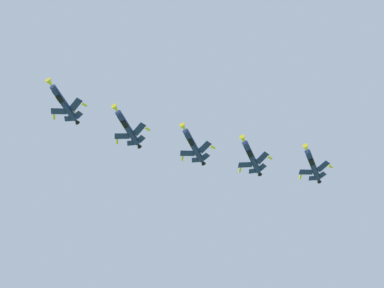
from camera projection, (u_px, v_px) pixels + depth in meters
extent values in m
cylinder|color=navy|center=(64.00, 103.00, 162.80)|extent=(1.89, 12.03, 1.70)
cube|color=#141947|center=(64.00, 104.00, 162.44)|extent=(1.63, 10.10, 0.52)
cone|color=yellow|center=(50.00, 83.00, 158.52)|extent=(1.60, 2.42, 1.56)
cone|color=black|center=(76.00, 121.00, 166.84)|extent=(1.39, 1.62, 1.36)
ellipsoid|color=#192333|center=(59.00, 94.00, 161.72)|extent=(1.24, 3.22, 1.19)
cube|color=black|center=(60.00, 99.00, 160.88)|extent=(1.20, 2.22, 0.93)
cube|color=navy|center=(76.00, 104.00, 163.28)|extent=(4.60, 3.69, 0.55)
cube|color=yellow|center=(84.00, 105.00, 163.56)|extent=(1.28, 1.68, 0.29)
cube|color=navy|center=(59.00, 111.00, 164.25)|extent=(4.61, 3.61, 0.55)
cube|color=yellow|center=(54.00, 117.00, 165.31)|extent=(1.24, 1.68, 0.29)
cube|color=navy|center=(78.00, 115.00, 165.57)|extent=(2.69, 2.42, 0.34)
cube|color=navy|center=(69.00, 119.00, 166.14)|extent=(2.67, 2.38, 0.34)
cube|color=yellow|center=(73.00, 112.00, 167.09)|extent=(0.46, 2.61, 2.61)
cylinder|color=navy|center=(128.00, 128.00, 165.41)|extent=(1.89, 12.03, 1.70)
cube|color=#141947|center=(128.00, 129.00, 165.04)|extent=(1.64, 10.10, 0.58)
cone|color=yellow|center=(116.00, 109.00, 161.13)|extent=(1.60, 2.42, 1.56)
cone|color=black|center=(138.00, 145.00, 169.45)|extent=(1.39, 1.62, 1.36)
ellipsoid|color=#192333|center=(123.00, 120.00, 164.33)|extent=(1.28, 3.22, 1.23)
cube|color=black|center=(124.00, 124.00, 163.48)|extent=(1.23, 2.22, 0.98)
cube|color=navy|center=(139.00, 129.00, 165.98)|extent=(4.59, 3.69, 0.74)
cube|color=yellow|center=(148.00, 129.00, 166.33)|extent=(1.28, 1.68, 0.31)
cube|color=navy|center=(122.00, 136.00, 166.76)|extent=(4.60, 3.60, 0.74)
cube|color=yellow|center=(117.00, 142.00, 167.74)|extent=(1.25, 1.69, 0.31)
cube|color=navy|center=(141.00, 139.00, 168.23)|extent=(2.69, 2.42, 0.44)
cube|color=navy|center=(131.00, 143.00, 168.69)|extent=(2.67, 2.38, 0.44)
cube|color=yellow|center=(135.00, 136.00, 169.70)|extent=(0.58, 2.61, 2.60)
cylinder|color=navy|center=(194.00, 146.00, 169.03)|extent=(1.89, 12.03, 1.70)
cube|color=#141947|center=(194.00, 147.00, 168.67)|extent=(1.63, 10.10, 0.51)
cone|color=yellow|center=(184.00, 128.00, 164.75)|extent=(1.60, 2.42, 1.56)
cone|color=black|center=(203.00, 162.00, 173.07)|extent=(1.39, 1.62, 1.36)
ellipsoid|color=#192333|center=(190.00, 138.00, 167.95)|extent=(1.23, 3.22, 1.18)
cube|color=black|center=(191.00, 142.00, 167.11)|extent=(1.20, 2.22, 0.92)
cube|color=navy|center=(204.00, 147.00, 169.49)|extent=(4.60, 3.70, 0.53)
cube|color=yellow|center=(213.00, 147.00, 169.76)|extent=(1.28, 1.68, 0.28)
cube|color=navy|center=(188.00, 153.00, 170.49)|extent=(4.61, 3.61, 0.53)
cube|color=yellow|center=(182.00, 159.00, 171.56)|extent=(1.24, 1.68, 0.28)
cube|color=navy|center=(205.00, 156.00, 171.79)|extent=(2.69, 2.42, 0.33)
cube|color=navy|center=(196.00, 160.00, 172.37)|extent=(2.67, 2.38, 0.33)
cube|color=yellow|center=(200.00, 153.00, 173.31)|extent=(0.44, 2.61, 2.61)
cylinder|color=navy|center=(252.00, 157.00, 172.56)|extent=(1.89, 12.03, 1.70)
cube|color=#141947|center=(252.00, 158.00, 172.19)|extent=(1.65, 10.10, 0.62)
cone|color=yellow|center=(243.00, 140.00, 168.27)|extent=(1.60, 2.42, 1.56)
cone|color=black|center=(259.00, 173.00, 176.60)|extent=(1.39, 1.62, 1.36)
ellipsoid|color=#192333|center=(248.00, 149.00, 171.48)|extent=(1.31, 3.22, 1.26)
cube|color=black|center=(250.00, 154.00, 170.62)|extent=(1.25, 2.22, 1.00)
cube|color=navy|center=(262.00, 158.00, 173.18)|extent=(4.58, 3.68, 0.86)
cube|color=yellow|center=(270.00, 158.00, 173.58)|extent=(1.29, 1.68, 0.33)
cube|color=navy|center=(245.00, 165.00, 173.85)|extent=(4.59, 3.59, 0.86)
cube|color=yellow|center=(240.00, 170.00, 174.78)|extent=(1.25, 1.69, 0.33)
cube|color=navy|center=(262.00, 167.00, 175.41)|extent=(2.69, 2.42, 0.51)
cube|color=navy|center=(253.00, 171.00, 175.80)|extent=(2.66, 2.38, 0.51)
cube|color=yellow|center=(256.00, 165.00, 176.86)|extent=(0.65, 2.61, 2.60)
cylinder|color=navy|center=(313.00, 165.00, 177.94)|extent=(1.89, 12.03, 1.70)
cube|color=#141947|center=(313.00, 166.00, 177.58)|extent=(1.63, 10.10, 0.51)
cone|color=yellow|center=(306.00, 148.00, 173.66)|extent=(1.60, 2.42, 1.56)
cone|color=black|center=(319.00, 180.00, 181.98)|extent=(1.39, 1.62, 1.36)
ellipsoid|color=#192333|center=(310.00, 158.00, 176.86)|extent=(1.23, 3.22, 1.18)
cube|color=black|center=(311.00, 162.00, 176.02)|extent=(1.19, 2.22, 0.92)
cube|color=navy|center=(323.00, 166.00, 178.40)|extent=(4.60, 3.70, 0.51)
cube|color=yellow|center=(330.00, 166.00, 178.66)|extent=(1.28, 1.68, 0.28)
cube|color=navy|center=(306.00, 172.00, 179.41)|extent=(4.61, 3.61, 0.51)
cube|color=yellow|center=(300.00, 177.00, 180.48)|extent=(1.24, 1.68, 0.28)
cube|color=navy|center=(322.00, 175.00, 180.70)|extent=(2.69, 2.42, 0.32)
cube|color=navy|center=(312.00, 178.00, 181.29)|extent=(2.67, 2.38, 0.32)
cube|color=yellow|center=(316.00, 172.00, 182.22)|extent=(0.44, 2.61, 2.61)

